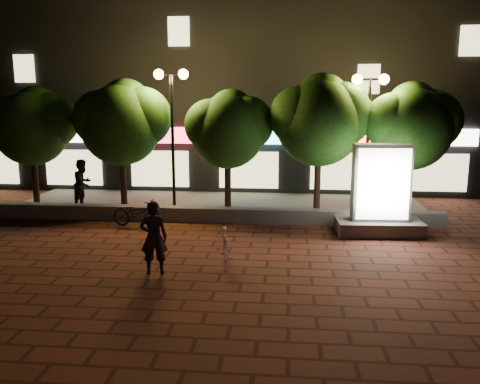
# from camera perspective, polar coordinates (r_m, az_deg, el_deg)

# --- Properties ---
(ground) EXTENTS (80.00, 80.00, 0.00)m
(ground) POSITION_cam_1_polar(r_m,az_deg,el_deg) (13.72, -6.22, -7.52)
(ground) COLOR #5A271C
(ground) RESTS_ON ground
(retaining_wall) EXTENTS (16.00, 0.45, 0.50)m
(retaining_wall) POSITION_cam_1_polar(r_m,az_deg,el_deg) (17.43, -3.58, -2.59)
(retaining_wall) COLOR #65635D
(retaining_wall) RESTS_ON ground
(sidewalk) EXTENTS (16.00, 5.00, 0.08)m
(sidewalk) POSITION_cam_1_polar(r_m,az_deg,el_deg) (19.89, -2.44, -1.49)
(sidewalk) COLOR #65635D
(sidewalk) RESTS_ON ground
(building_block) EXTENTS (28.00, 8.12, 11.30)m
(building_block) POSITION_cam_1_polar(r_m,az_deg,el_deg) (25.87, -0.51, 12.47)
(building_block) COLOR black
(building_block) RESTS_ON ground
(tree_far_left) EXTENTS (3.36, 2.80, 4.63)m
(tree_far_left) POSITION_cam_1_polar(r_m,az_deg,el_deg) (20.62, -22.60, 7.26)
(tree_far_left) COLOR black
(tree_far_left) RESTS_ON sidewalk
(tree_left) EXTENTS (3.60, 3.00, 4.89)m
(tree_left) POSITION_cam_1_polar(r_m,az_deg,el_deg) (19.22, -13.29, 8.05)
(tree_left) COLOR black
(tree_left) RESTS_ON sidewalk
(tree_mid) EXTENTS (3.24, 2.70, 4.50)m
(tree_mid) POSITION_cam_1_polar(r_m,az_deg,el_deg) (18.35, -1.26, 7.49)
(tree_mid) COLOR black
(tree_mid) RESTS_ON sidewalk
(tree_right) EXTENTS (3.72, 3.10, 5.07)m
(tree_right) POSITION_cam_1_polar(r_m,az_deg,el_deg) (18.24, 9.22, 8.43)
(tree_right) COLOR black
(tree_right) RESTS_ON sidewalk
(tree_far_right) EXTENTS (3.48, 2.90, 4.76)m
(tree_far_right) POSITION_cam_1_polar(r_m,az_deg,el_deg) (18.72, 19.10, 7.43)
(tree_far_right) COLOR black
(tree_far_right) RESTS_ON sidewalk
(street_lamp_left) EXTENTS (1.26, 0.36, 5.18)m
(street_lamp_left) POSITION_cam_1_polar(r_m,az_deg,el_deg) (18.41, -7.81, 9.94)
(street_lamp_left) COLOR black
(street_lamp_left) RESTS_ON sidewalk
(street_lamp_right) EXTENTS (1.26, 0.36, 4.98)m
(street_lamp_right) POSITION_cam_1_polar(r_m,az_deg,el_deg) (18.14, 14.56, 9.25)
(street_lamp_right) COLOR black
(street_lamp_right) RESTS_ON sidewalk
(ad_kiosk) EXTENTS (2.71, 1.45, 2.87)m
(ad_kiosk) POSITION_cam_1_polar(r_m,az_deg,el_deg) (16.29, 15.74, -0.68)
(ad_kiosk) COLOR #65635D
(ad_kiosk) RESTS_ON ground
(scooter_pink) EXTENTS (0.70, 1.66, 0.97)m
(scooter_pink) POSITION_cam_1_polar(r_m,az_deg,el_deg) (12.89, -1.75, -6.42)
(scooter_pink) COLOR #C57C98
(scooter_pink) RESTS_ON ground
(rider) EXTENTS (0.73, 0.54, 1.84)m
(rider) POSITION_cam_1_polar(r_m,az_deg,el_deg) (12.44, -9.83, -5.14)
(rider) COLOR black
(rider) RESTS_ON ground
(scooter_parked) EXTENTS (1.91, 1.06, 0.95)m
(scooter_parked) POSITION_cam_1_polar(r_m,az_deg,el_deg) (16.94, -11.70, -2.41)
(scooter_parked) COLOR black
(scooter_parked) RESTS_ON ground
(pedestrian) EXTENTS (0.87, 1.03, 1.88)m
(pedestrian) POSITION_cam_1_polar(r_m,az_deg,el_deg) (20.00, -17.51, 0.93)
(pedestrian) COLOR black
(pedestrian) RESTS_ON sidewalk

